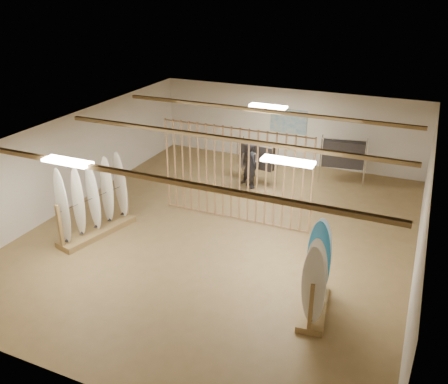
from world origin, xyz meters
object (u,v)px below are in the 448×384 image
at_px(rack_left, 95,210).
at_px(shopper_b, 249,162).
at_px(shopper_a, 250,162).
at_px(rack_right, 316,284).
at_px(clothing_rack_a, 257,156).
at_px(clothing_rack_b, 343,154).

relative_size(rack_left, shopper_b, 1.36).
distance_m(shopper_a, shopper_b, 0.09).
xyz_separation_m(rack_right, shopper_b, (-3.63, 5.60, 0.21)).
height_order(clothing_rack_a, shopper_b, shopper_b).
xyz_separation_m(clothing_rack_a, shopper_b, (-0.12, -0.45, -0.08)).
bearing_deg(shopper_b, clothing_rack_b, 37.85).
relative_size(rack_left, clothing_rack_b, 1.50).
height_order(rack_right, shopper_a, rack_right).
bearing_deg(shopper_b, rack_right, -48.35).
distance_m(clothing_rack_a, shopper_a, 0.52).
height_order(clothing_rack_a, shopper_a, shopper_a).
height_order(rack_right, clothing_rack_a, rack_right).
bearing_deg(rack_left, shopper_b, 74.55).
height_order(rack_right, clothing_rack_b, rack_right).
xyz_separation_m(rack_right, clothing_rack_a, (-3.51, 6.06, 0.29)).
bearing_deg(rack_right, shopper_a, 115.64).
xyz_separation_m(rack_right, shopper_a, (-3.57, 5.54, 0.24)).
distance_m(clothing_rack_a, clothing_rack_b, 2.91).
xyz_separation_m(clothing_rack_b, shopper_b, (-2.80, -1.56, -0.16)).
distance_m(rack_right, clothing_rack_b, 7.22).
xyz_separation_m(rack_left, shopper_b, (2.65, 4.78, 0.13)).
relative_size(rack_right, clothing_rack_b, 1.23).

